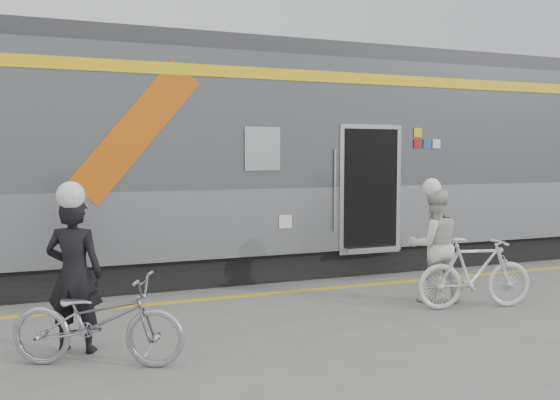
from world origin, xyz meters
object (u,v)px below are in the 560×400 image
woman (434,245)px  bicycle_right (475,273)px  man (74,275)px  bicycle_left (98,321)px

woman → bicycle_right: size_ratio=0.99×
man → bicycle_left: size_ratio=0.95×
bicycle_right → bicycle_left: bearing=107.1°
man → bicycle_left: bearing=134.8°
man → bicycle_left: (0.20, -0.55, -0.38)m
bicycle_right → woman: bearing=40.6°
bicycle_left → woman: (4.78, 1.01, 0.36)m
bicycle_right → man: bearing=100.9°
man → bicycle_right: man is taller
man → bicycle_left: 0.70m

